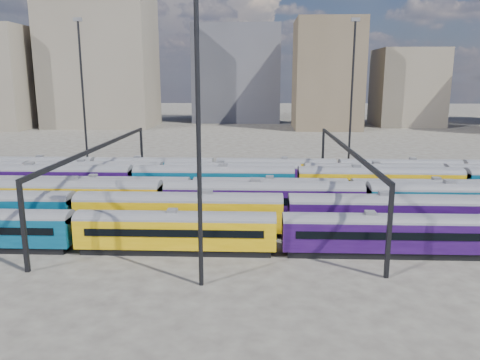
{
  "coord_description": "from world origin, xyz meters",
  "views": [
    {
      "loc": [
        -0.56,
        -56.25,
        16.05
      ],
      "look_at": [
        -2.95,
        3.33,
        3.0
      ],
      "focal_mm": 35.0,
      "sensor_mm": 36.0,
      "label": 1
    }
  ],
  "objects_px": {
    "mast_2": "(198,107)",
    "rake_2": "(263,196)",
    "rake_1": "(394,211)",
    "rake_0": "(384,230)"
  },
  "relations": [
    {
      "from": "rake_0",
      "to": "mast_2",
      "type": "xyz_separation_m",
      "value": [
        -16.0,
        -7.0,
        11.5
      ]
    },
    {
      "from": "rake_0",
      "to": "rake_2",
      "type": "relative_size",
      "value": 1.18
    },
    {
      "from": "mast_2",
      "to": "rake_2",
      "type": "bearing_deg",
      "value": 73.51
    },
    {
      "from": "rake_2",
      "to": "mast_2",
      "type": "relative_size",
      "value": 4.44
    },
    {
      "from": "rake_0",
      "to": "rake_1",
      "type": "distance_m",
      "value": 5.48
    },
    {
      "from": "rake_1",
      "to": "mast_2",
      "type": "distance_m",
      "value": 24.49
    },
    {
      "from": "rake_0",
      "to": "mast_2",
      "type": "distance_m",
      "value": 20.92
    },
    {
      "from": "rake_2",
      "to": "rake_0",
      "type": "bearing_deg",
      "value": -42.35
    },
    {
      "from": "rake_1",
      "to": "rake_2",
      "type": "relative_size",
      "value": 1.34
    },
    {
      "from": "rake_2",
      "to": "mast_2",
      "type": "xyz_separation_m",
      "value": [
        -5.03,
        -17.0,
        11.02
      ]
    }
  ]
}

